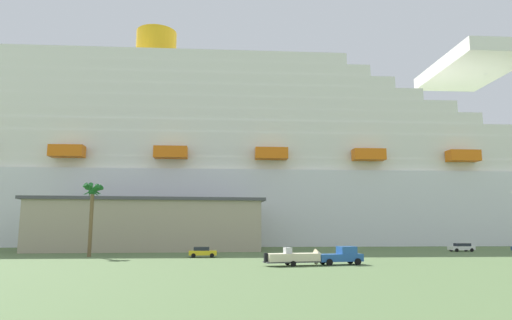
# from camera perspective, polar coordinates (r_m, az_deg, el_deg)

# --- Properties ---
(ground_plane) EXTENTS (600.00, 600.00, 0.00)m
(ground_plane) POSITION_cam_1_polar(r_m,az_deg,el_deg) (94.18, 3.66, -11.40)
(ground_plane) COLOR #567042
(cruise_ship) EXTENTS (249.84, 36.25, 66.76)m
(cruise_ship) POSITION_cam_1_polar(r_m,az_deg,el_deg) (125.56, -0.73, -1.49)
(cruise_ship) COLOR white
(cruise_ship) RESTS_ON ground_plane
(terminal_building) EXTENTS (46.58, 25.71, 10.25)m
(terminal_building) POSITION_cam_1_polar(r_m,az_deg,el_deg) (96.33, -13.33, -8.07)
(terminal_building) COLOR #B7A88C
(terminal_building) RESTS_ON ground_plane
(pickup_truck) EXTENTS (5.89, 3.14, 2.20)m
(pickup_truck) POSITION_cam_1_polar(r_m,az_deg,el_deg) (56.98, 10.84, -11.96)
(pickup_truck) COLOR #2659A5
(pickup_truck) RESTS_ON ground_plane
(small_boat_on_trailer) EXTENTS (8.73, 3.37, 2.15)m
(small_boat_on_trailer) POSITION_cam_1_polar(r_m,az_deg,el_deg) (54.78, 5.45, -12.30)
(small_boat_on_trailer) COLOR #595960
(small_boat_on_trailer) RESTS_ON ground_plane
(palm_tree) EXTENTS (3.49, 3.40, 11.63)m
(palm_tree) POSITION_cam_1_polar(r_m,az_deg,el_deg) (76.20, -20.20, -4.47)
(palm_tree) COLOR brown
(palm_tree) RESTS_ON ground_plane
(parked_car_yellow_taxi) EXTENTS (4.28, 2.08, 1.58)m
(parked_car_yellow_taxi) POSITION_cam_1_polar(r_m,az_deg,el_deg) (70.47, -6.85, -11.58)
(parked_car_yellow_taxi) COLOR yellow
(parked_car_yellow_taxi) RESTS_ON ground_plane
(parked_car_white_van) EXTENTS (4.92, 2.39, 1.58)m
(parked_car_white_van) POSITION_cam_1_polar(r_m,az_deg,el_deg) (95.68, 24.80, -10.09)
(parked_car_white_van) COLOR white
(parked_car_white_van) RESTS_ON ground_plane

